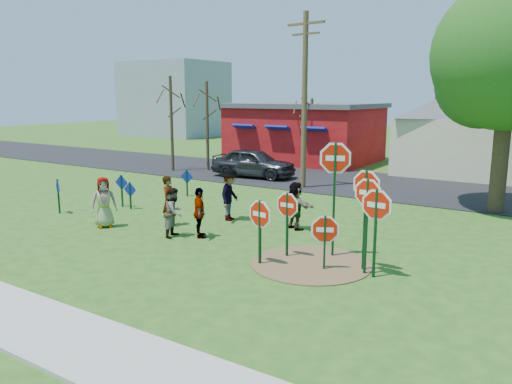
{
  "coord_description": "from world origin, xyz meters",
  "views": [
    {
      "loc": [
        10.13,
        -12.44,
        4.42
      ],
      "look_at": [
        1.92,
        0.3,
        1.48
      ],
      "focal_mm": 35.0,
      "sensor_mm": 36.0,
      "label": 1
    }
  ],
  "objects_px": {
    "stop_sign_d": "(367,202)",
    "stop_sign_b": "(335,170)",
    "person_a": "(104,202)",
    "suv": "(253,163)",
    "stop_sign_a": "(260,219)",
    "utility_pole": "(305,98)",
    "person_b": "(169,201)",
    "stop_sign_c": "(366,197)"
  },
  "relations": [
    {
      "from": "suv",
      "to": "utility_pole",
      "type": "xyz_separation_m",
      "value": [
        3.71,
        -1.28,
        3.48
      ]
    },
    {
      "from": "stop_sign_b",
      "to": "person_a",
      "type": "xyz_separation_m",
      "value": [
        -7.83,
        -1.31,
        -1.57
      ]
    },
    {
      "from": "stop_sign_c",
      "to": "person_b",
      "type": "bearing_deg",
      "value": -176.39
    },
    {
      "from": "stop_sign_d",
      "to": "suv",
      "type": "height_order",
      "value": "stop_sign_d"
    },
    {
      "from": "stop_sign_a",
      "to": "person_a",
      "type": "bearing_deg",
      "value": -173.24
    },
    {
      "from": "stop_sign_b",
      "to": "person_a",
      "type": "relative_size",
      "value": 1.94
    },
    {
      "from": "utility_pole",
      "to": "suv",
      "type": "bearing_deg",
      "value": 160.96
    },
    {
      "from": "person_b",
      "to": "stop_sign_c",
      "type": "bearing_deg",
      "value": -108.53
    },
    {
      "from": "person_a",
      "to": "utility_pole",
      "type": "xyz_separation_m",
      "value": [
        2.29,
        10.16,
        3.44
      ]
    },
    {
      "from": "person_b",
      "to": "suv",
      "type": "distance_m",
      "value": 10.57
    },
    {
      "from": "person_a",
      "to": "suv",
      "type": "height_order",
      "value": "person_a"
    },
    {
      "from": "suv",
      "to": "person_b",
      "type": "bearing_deg",
      "value": -168.27
    },
    {
      "from": "person_b",
      "to": "suv",
      "type": "relative_size",
      "value": 0.38
    },
    {
      "from": "stop_sign_a",
      "to": "person_b",
      "type": "relative_size",
      "value": 1.08
    },
    {
      "from": "person_a",
      "to": "suv",
      "type": "distance_m",
      "value": 11.52
    },
    {
      "from": "stop_sign_d",
      "to": "person_b",
      "type": "relative_size",
      "value": 1.48
    },
    {
      "from": "suv",
      "to": "utility_pole",
      "type": "distance_m",
      "value": 5.25
    },
    {
      "from": "person_a",
      "to": "stop_sign_c",
      "type": "bearing_deg",
      "value": -49.44
    },
    {
      "from": "stop_sign_b",
      "to": "stop_sign_c",
      "type": "height_order",
      "value": "stop_sign_b"
    },
    {
      "from": "stop_sign_b",
      "to": "stop_sign_d",
      "type": "relative_size",
      "value": 1.3
    },
    {
      "from": "stop_sign_b",
      "to": "person_a",
      "type": "distance_m",
      "value": 8.09
    },
    {
      "from": "stop_sign_b",
      "to": "stop_sign_d",
      "type": "bearing_deg",
      "value": -55.16
    },
    {
      "from": "stop_sign_c",
      "to": "stop_sign_d",
      "type": "height_order",
      "value": "stop_sign_c"
    },
    {
      "from": "person_b",
      "to": "utility_pole",
      "type": "relative_size",
      "value": 0.21
    },
    {
      "from": "stop_sign_d",
      "to": "person_a",
      "type": "distance_m",
      "value": 9.16
    },
    {
      "from": "person_a",
      "to": "utility_pole",
      "type": "bearing_deg",
      "value": 23.41
    },
    {
      "from": "person_a",
      "to": "person_b",
      "type": "xyz_separation_m",
      "value": [
        1.72,
        1.35,
        0.0
      ]
    },
    {
      "from": "stop_sign_d",
      "to": "stop_sign_b",
      "type": "bearing_deg",
      "value": 149.72
    },
    {
      "from": "stop_sign_c",
      "to": "person_a",
      "type": "xyz_separation_m",
      "value": [
        -8.96,
        -0.7,
        -1.06
      ]
    },
    {
      "from": "stop_sign_a",
      "to": "utility_pole",
      "type": "bearing_deg",
      "value": 121.6
    },
    {
      "from": "stop_sign_a",
      "to": "stop_sign_c",
      "type": "distance_m",
      "value": 2.78
    },
    {
      "from": "person_b",
      "to": "utility_pole",
      "type": "bearing_deg",
      "value": -17.11
    },
    {
      "from": "stop_sign_a",
      "to": "stop_sign_b",
      "type": "height_order",
      "value": "stop_sign_b"
    },
    {
      "from": "utility_pole",
      "to": "stop_sign_c",
      "type": "bearing_deg",
      "value": -54.84
    },
    {
      "from": "stop_sign_b",
      "to": "stop_sign_a",
      "type": "bearing_deg",
      "value": -149.34
    },
    {
      "from": "person_a",
      "to": "person_b",
      "type": "bearing_deg",
      "value": -15.83
    },
    {
      "from": "stop_sign_c",
      "to": "person_a",
      "type": "height_order",
      "value": "stop_sign_c"
    },
    {
      "from": "stop_sign_a",
      "to": "stop_sign_c",
      "type": "relative_size",
      "value": 0.68
    },
    {
      "from": "stop_sign_a",
      "to": "stop_sign_d",
      "type": "relative_size",
      "value": 0.73
    },
    {
      "from": "stop_sign_d",
      "to": "person_a",
      "type": "height_order",
      "value": "stop_sign_d"
    },
    {
      "from": "stop_sign_d",
      "to": "utility_pole",
      "type": "relative_size",
      "value": 0.31
    },
    {
      "from": "stop_sign_c",
      "to": "suv",
      "type": "relative_size",
      "value": 0.6
    }
  ]
}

